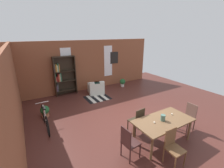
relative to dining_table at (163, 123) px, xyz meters
name	(u,v)px	position (x,y,z in m)	size (l,w,h in m)	color
ground_plane	(137,123)	(-0.01, 1.17, -0.68)	(11.49, 11.49, 0.00)	#512721
back_wall_brick	(89,65)	(-0.01, 5.65, 0.75)	(8.29, 0.12, 2.85)	brown
left_wall_brick	(13,116)	(-3.71, 1.17, 0.75)	(0.12, 9.84, 2.85)	brown
window_pane_0	(67,65)	(-1.28, 5.58, 0.89)	(0.55, 0.02, 1.85)	white
window_pane_1	(108,61)	(1.27, 5.58, 0.89)	(0.55, 0.02, 1.85)	white
dining_table	(163,123)	(0.00, 0.00, 0.00)	(1.79, 0.94, 0.76)	brown
vase_on_table	(163,118)	(-0.03, 0.00, 0.18)	(0.14, 0.14, 0.18)	#4C7266
tealight_candle_0	(154,123)	(-0.35, 0.03, 0.10)	(0.04, 0.04, 0.04)	silver
tealight_candle_1	(172,114)	(0.47, 0.08, 0.11)	(0.04, 0.04, 0.04)	silver
dining_chair_far_left	(137,120)	(-0.40, 0.70, -0.16)	(0.44, 0.44, 0.95)	#31271A
dining_chair_head_right	(188,116)	(1.27, 0.00, -0.16)	(0.41, 0.41, 0.95)	brown
dining_chair_head_left	(129,142)	(-1.27, -0.01, -0.16)	(0.43, 0.43, 0.95)	#3F2221
dining_chair_near_left	(173,146)	(-0.40, -0.70, -0.16)	(0.41, 0.41, 0.95)	brown
bookshelf_tall	(63,76)	(-1.56, 5.42, 0.40)	(1.13, 0.29, 2.09)	#2D2319
armchair_white	(96,89)	(-0.02, 4.70, -0.40)	(0.95, 0.95, 0.75)	silver
bicycle_second	(45,119)	(-2.95, 2.61, -0.33)	(0.44, 1.67, 0.89)	black
potted_plant_by_shelf	(123,82)	(1.90, 4.90, -0.39)	(0.36, 0.36, 0.50)	silver
potted_plant_corner	(45,111)	(-2.86, 3.47, -0.44)	(0.35, 0.35, 0.47)	#9E6042
striped_rug	(97,98)	(-0.24, 4.09, -0.67)	(1.23, 1.05, 0.01)	black
framed_picture	(114,58)	(1.70, 5.58, 1.07)	(0.56, 0.03, 0.72)	black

